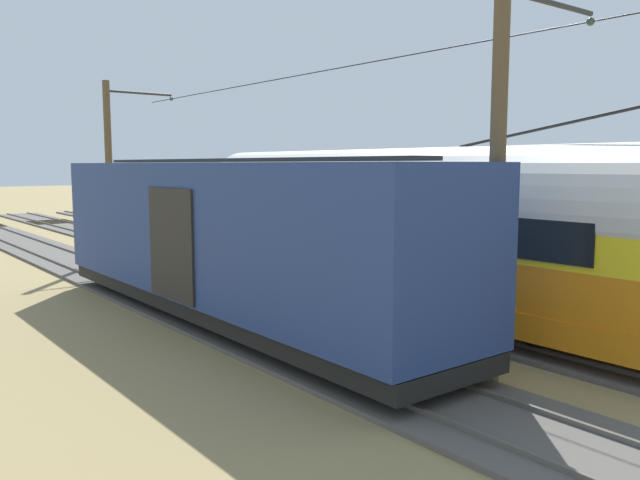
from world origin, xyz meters
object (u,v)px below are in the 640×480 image
object	(u,v)px
coach_adjacent	(227,236)
catenary_pole_foreground	(111,168)
vintage_streetcar	(391,225)
switch_stand	(350,238)
catenary_pole_mid_near	(500,172)

from	to	relation	value
coach_adjacent	catenary_pole_foreground	xyz separation A→B (m)	(-1.60, -12.05, 1.60)
vintage_streetcar	switch_stand	xyz separation A→B (m)	(-6.02, -8.68, -1.56)
catenary_pole_foreground	vintage_streetcar	bearing A→B (deg)	101.45
vintage_streetcar	coach_adjacent	xyz separation A→B (m)	(4.29, -1.24, -0.10)
catenary_pole_foreground	switch_stand	xyz separation A→B (m)	(-8.72, 4.61, -3.06)
vintage_streetcar	catenary_pole_foreground	bearing A→B (deg)	-78.55
catenary_pole_mid_near	switch_stand	world-z (taller)	catenary_pole_mid_near
catenary_pole_foreground	switch_stand	distance (m)	10.33
catenary_pole_mid_near	vintage_streetcar	bearing A→B (deg)	-116.28
catenary_pole_mid_near	switch_stand	xyz separation A→B (m)	(-8.72, -14.13, -3.06)
catenary_pole_foreground	switch_stand	size ratio (longest dim) A/B	5.82
catenary_pole_mid_near	catenary_pole_foreground	bearing A→B (deg)	-90.00
coach_adjacent	catenary_pole_mid_near	xyz separation A→B (m)	(-1.60, 6.69, 1.60)
catenary_pole_foreground	catenary_pole_mid_near	xyz separation A→B (m)	(0.00, 18.74, 0.00)
catenary_pole_foreground	coach_adjacent	bearing A→B (deg)	82.43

